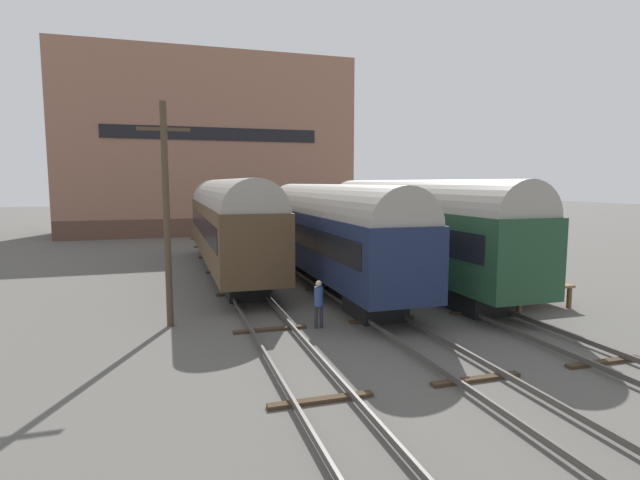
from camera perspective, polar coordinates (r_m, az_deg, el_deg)
The scene contains 12 objects.
ground_plane at distance 21.84m, azimuth 3.81°, elevation -7.15°, with size 200.00×200.00×0.00m, color #56544F.
track_left at distance 20.70m, azimuth -7.39°, elevation -7.56°, with size 2.60×60.00×0.26m.
track_middle at distance 21.81m, azimuth 3.81°, elevation -6.79°, with size 2.60×60.00×0.26m.
track_right at distance 23.65m, azimuth 13.57°, elevation -5.90°, with size 2.60×60.00×0.26m.
train_car_brown at distance 28.71m, azimuth -10.44°, elevation 2.27°, with size 2.99×18.95×5.38m.
train_car_navy at distance 24.18m, azimuth 1.29°, elevation 1.17°, with size 2.94×16.42×5.10m.
train_car_green at distance 25.73m, azimuth 10.43°, elevation 1.72°, with size 2.89×17.64×5.32m.
station_platform at distance 26.78m, azimuth 16.13°, elevation -2.87°, with size 2.76×11.88×0.98m.
bench at distance 28.18m, azimuth 14.25°, elevation -1.18°, with size 1.40×0.40×0.91m.
person_worker at distance 17.87m, azimuth -0.15°, elevation -6.83°, with size 0.32×0.32×1.72m.
utility_pole at distance 18.48m, azimuth -17.13°, elevation 3.10°, with size 1.80×0.24×7.98m.
warehouse_building at distance 54.86m, azimuth -12.63°, elevation 10.29°, with size 28.49×11.57×17.73m.
Camera 1 is at (-7.64, -19.79, 5.19)m, focal length 28.00 mm.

